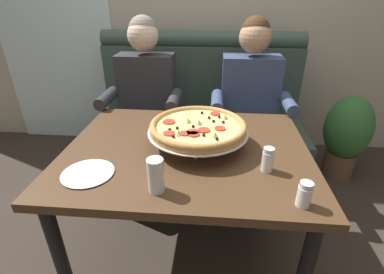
{
  "coord_description": "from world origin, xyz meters",
  "views": [
    {
      "loc": [
        0.13,
        -1.2,
        1.41
      ],
      "look_at": [
        0.03,
        -0.04,
        0.8
      ],
      "focal_mm": 26.35,
      "sensor_mm": 36.0,
      "label": 1
    }
  ],
  "objects_px": {
    "diner_left": "(145,101)",
    "shaker_oregano": "(304,196)",
    "booth_bench": "(199,127)",
    "potted_plant": "(347,134)",
    "pizza": "(198,127)",
    "plate_near_left": "(88,172)",
    "drinking_glass": "(156,177)",
    "patio_chair": "(83,71)",
    "diner_right": "(250,104)",
    "shaker_pepper_flakes": "(268,161)",
    "dining_table": "(187,162)"
  },
  "relations": [
    {
      "from": "diner_left",
      "to": "shaker_oregano",
      "type": "height_order",
      "value": "diner_left"
    },
    {
      "from": "booth_bench",
      "to": "potted_plant",
      "type": "bearing_deg",
      "value": -0.45
    },
    {
      "from": "pizza",
      "to": "plate_near_left",
      "type": "bearing_deg",
      "value": -146.67
    },
    {
      "from": "drinking_glass",
      "to": "patio_chair",
      "type": "height_order",
      "value": "drinking_glass"
    },
    {
      "from": "diner_right",
      "to": "pizza",
      "type": "xyz_separation_m",
      "value": [
        -0.32,
        -0.64,
        0.11
      ]
    },
    {
      "from": "shaker_pepper_flakes",
      "to": "shaker_oregano",
      "type": "bearing_deg",
      "value": -65.67
    },
    {
      "from": "shaker_oregano",
      "to": "patio_chair",
      "type": "distance_m",
      "value": 3.26
    },
    {
      "from": "plate_near_left",
      "to": "shaker_oregano",
      "type": "bearing_deg",
      "value": -7.96
    },
    {
      "from": "diner_right",
      "to": "pizza",
      "type": "height_order",
      "value": "diner_right"
    },
    {
      "from": "dining_table",
      "to": "potted_plant",
      "type": "relative_size",
      "value": 1.69
    },
    {
      "from": "booth_bench",
      "to": "diner_left",
      "type": "xyz_separation_m",
      "value": [
        -0.37,
        -0.27,
        0.31
      ]
    },
    {
      "from": "dining_table",
      "to": "pizza",
      "type": "distance_m",
      "value": 0.19
    },
    {
      "from": "drinking_glass",
      "to": "pizza",
      "type": "bearing_deg",
      "value": 70.45
    },
    {
      "from": "shaker_oregano",
      "to": "plate_near_left",
      "type": "height_order",
      "value": "shaker_oregano"
    },
    {
      "from": "pizza",
      "to": "drinking_glass",
      "type": "height_order",
      "value": "drinking_glass"
    },
    {
      "from": "booth_bench",
      "to": "dining_table",
      "type": "height_order",
      "value": "booth_bench"
    },
    {
      "from": "pizza",
      "to": "plate_near_left",
      "type": "height_order",
      "value": "pizza"
    },
    {
      "from": "diner_right",
      "to": "shaker_oregano",
      "type": "height_order",
      "value": "diner_right"
    },
    {
      "from": "booth_bench",
      "to": "diner_right",
      "type": "bearing_deg",
      "value": -35.55
    },
    {
      "from": "shaker_oregano",
      "to": "potted_plant",
      "type": "relative_size",
      "value": 0.14
    },
    {
      "from": "diner_left",
      "to": "drinking_glass",
      "type": "relative_size",
      "value": 9.14
    },
    {
      "from": "booth_bench",
      "to": "diner_left",
      "type": "distance_m",
      "value": 0.55
    },
    {
      "from": "shaker_pepper_flakes",
      "to": "shaker_oregano",
      "type": "relative_size",
      "value": 1.11
    },
    {
      "from": "dining_table",
      "to": "patio_chair",
      "type": "distance_m",
      "value": 2.67
    },
    {
      "from": "pizza",
      "to": "shaker_pepper_flakes",
      "type": "relative_size",
      "value": 4.5
    },
    {
      "from": "pizza",
      "to": "shaker_pepper_flakes",
      "type": "xyz_separation_m",
      "value": [
        0.31,
        -0.2,
        -0.05
      ]
    },
    {
      "from": "pizza",
      "to": "shaker_oregano",
      "type": "distance_m",
      "value": 0.58
    },
    {
      "from": "shaker_pepper_flakes",
      "to": "drinking_glass",
      "type": "bearing_deg",
      "value": -158.22
    },
    {
      "from": "diner_left",
      "to": "shaker_oregano",
      "type": "distance_m",
      "value": 1.34
    },
    {
      "from": "potted_plant",
      "to": "shaker_oregano",
      "type": "bearing_deg",
      "value": -119.45
    },
    {
      "from": "diner_right",
      "to": "patio_chair",
      "type": "bearing_deg",
      "value": 141.65
    },
    {
      "from": "patio_chair",
      "to": "dining_table",
      "type": "bearing_deg",
      "value": -54.84
    },
    {
      "from": "booth_bench",
      "to": "shaker_oregano",
      "type": "bearing_deg",
      "value": -70.83
    },
    {
      "from": "diner_right",
      "to": "drinking_glass",
      "type": "bearing_deg",
      "value": -114.08
    },
    {
      "from": "potted_plant",
      "to": "drinking_glass",
      "type": "bearing_deg",
      "value": -135.13
    },
    {
      "from": "pizza",
      "to": "drinking_glass",
      "type": "relative_size",
      "value": 3.51
    },
    {
      "from": "booth_bench",
      "to": "patio_chair",
      "type": "xyz_separation_m",
      "value": [
        -1.54,
        1.25,
        0.13
      ]
    },
    {
      "from": "diner_left",
      "to": "shaker_pepper_flakes",
      "type": "distance_m",
      "value": 1.12
    },
    {
      "from": "dining_table",
      "to": "shaker_pepper_flakes",
      "type": "bearing_deg",
      "value": -24.63
    },
    {
      "from": "shaker_oregano",
      "to": "potted_plant",
      "type": "distance_m",
      "value": 1.55
    },
    {
      "from": "diner_left",
      "to": "patio_chair",
      "type": "relative_size",
      "value": 1.48
    },
    {
      "from": "dining_table",
      "to": "diner_right",
      "type": "bearing_deg",
      "value": 60.97
    },
    {
      "from": "shaker_oregano",
      "to": "plate_near_left",
      "type": "relative_size",
      "value": 0.45
    },
    {
      "from": "shaker_oregano",
      "to": "plate_near_left",
      "type": "xyz_separation_m",
      "value": [
        -0.85,
        0.12,
        -0.03
      ]
    },
    {
      "from": "diner_right",
      "to": "patio_chair",
      "type": "height_order",
      "value": "diner_right"
    },
    {
      "from": "plate_near_left",
      "to": "booth_bench",
      "type": "bearing_deg",
      "value": 71.92
    },
    {
      "from": "booth_bench",
      "to": "patio_chair",
      "type": "bearing_deg",
      "value": 141.0
    },
    {
      "from": "shaker_oregano",
      "to": "patio_chair",
      "type": "bearing_deg",
      "value": 127.91
    },
    {
      "from": "diner_left",
      "to": "drinking_glass",
      "type": "xyz_separation_m",
      "value": [
        0.29,
        -1.01,
        0.08
      ]
    },
    {
      "from": "diner_right",
      "to": "plate_near_left",
      "type": "xyz_separation_m",
      "value": [
        -0.76,
        -0.93,
        0.03
      ]
    }
  ]
}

